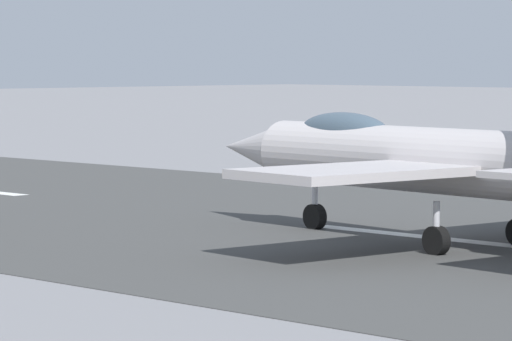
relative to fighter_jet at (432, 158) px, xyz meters
name	(u,v)px	position (x,y,z in m)	size (l,w,h in m)	color
ground_plane	(450,240)	(0.29, -1.17, -2.38)	(400.00, 400.00, 0.00)	gray
runway_strip	(450,240)	(0.27, -1.17, -2.37)	(240.00, 26.00, 0.02)	#404140
fighter_jet	(432,158)	(0.00, 0.00, 0.00)	(17.14, 13.58, 5.57)	#B9B2B3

